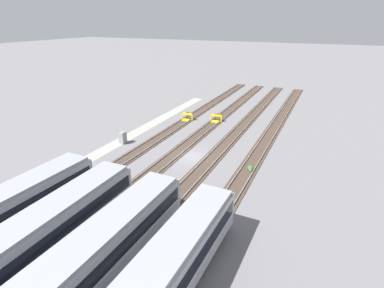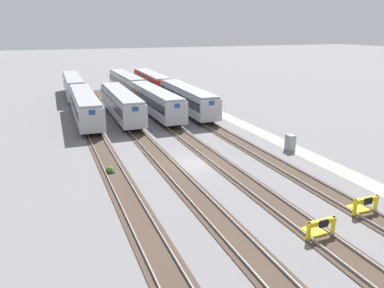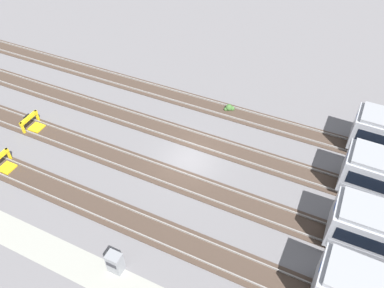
{
  "view_description": "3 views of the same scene",
  "coord_description": "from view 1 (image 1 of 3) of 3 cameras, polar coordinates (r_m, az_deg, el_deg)",
  "views": [
    {
      "loc": [
        30.09,
        13.93,
        15.59
      ],
      "look_at": [
        0.22,
        0.0,
        1.8
      ],
      "focal_mm": 28.0,
      "sensor_mm": 36.0,
      "label": 1
    },
    {
      "loc": [
        -29.33,
        11.68,
        11.69
      ],
      "look_at": [
        0.22,
        0.0,
        1.8
      ],
      "focal_mm": 35.0,
      "sensor_mm": 36.0,
      "label": 2
    },
    {
      "loc": [
        9.11,
        -18.73,
        21.46
      ],
      "look_at": [
        0.22,
        0.0,
        1.8
      ],
      "focal_mm": 35.0,
      "sensor_mm": 36.0,
      "label": 3
    }
  ],
  "objects": [
    {
      "name": "service_walkway",
      "position": [
        42.19,
        -13.79,
        0.34
      ],
      "size": [
        54.0,
        2.0,
        0.01
      ],
      "primitive_type": "cube",
      "color": "#9E9E93",
      "rests_on": "ground"
    },
    {
      "name": "rail_track_near_inner",
      "position": [
        37.58,
        -3.09,
        -1.77
      ],
      "size": [
        90.0,
        2.24,
        0.21
      ],
      "color": "#47382D",
      "rests_on": "ground"
    },
    {
      "name": "subway_car_front_row_centre",
      "position": [
        20.46,
        -18.87,
        -20.29
      ],
      "size": [
        18.04,
        3.1,
        3.7
      ],
      "color": "#ADAFB7",
      "rests_on": "ground"
    },
    {
      "name": "subway_car_front_row_rightmost",
      "position": [
        23.43,
        -27.62,
        -15.67
      ],
      "size": [
        18.03,
        3.03,
        3.7
      ],
      "color": "#ADAFB7",
      "rests_on": "ground"
    },
    {
      "name": "bumper_stop_near_inner_track",
      "position": [
        49.33,
        4.54,
        4.84
      ],
      "size": [
        1.36,
        2.01,
        1.22
      ],
      "color": "yellow",
      "rests_on": "ground"
    },
    {
      "name": "bumper_stop_nearest_track",
      "position": [
        49.96,
        -1.02,
        5.13
      ],
      "size": [
        1.34,
        2.0,
        1.22
      ],
      "color": "yellow",
      "rests_on": "ground"
    },
    {
      "name": "rail_track_nearest",
      "position": [
        39.82,
        -9.03,
        -0.57
      ],
      "size": [
        90.0,
        2.23,
        0.21
      ],
      "color": "#47382D",
      "rests_on": "ground"
    },
    {
      "name": "ground_plane",
      "position": [
        36.64,
        0.15,
        -2.48
      ],
      "size": [
        400.0,
        400.0,
        0.0
      ],
      "primitive_type": "plane",
      "color": "slate"
    },
    {
      "name": "weed_clump",
      "position": [
        33.95,
        11.05,
        -4.63
      ],
      "size": [
        0.92,
        0.7,
        0.64
      ],
      "color": "#427033",
      "rests_on": "ground"
    },
    {
      "name": "rail_track_far_inner",
      "position": [
        34.57,
        10.77,
        -4.45
      ],
      "size": [
        90.0,
        2.23,
        0.21
      ],
      "color": "#47382D",
      "rests_on": "ground"
    },
    {
      "name": "rail_track_middle",
      "position": [
        35.8,
        3.54,
        -3.08
      ],
      "size": [
        90.0,
        2.24,
        0.21
      ],
      "color": "#47382D",
      "rests_on": "ground"
    },
    {
      "name": "subway_car_front_row_left_inner",
      "position": [
        18.23,
        -6.88,
        -25.52
      ],
      "size": [
        18.05,
        3.2,
        3.7
      ],
      "color": "#ADAFB7",
      "rests_on": "ground"
    },
    {
      "name": "electrical_cabinet",
      "position": [
        41.41,
        -13.05,
        1.17
      ],
      "size": [
        0.9,
        0.73,
        1.6
      ],
      "color": "gray",
      "rests_on": "ground"
    }
  ]
}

